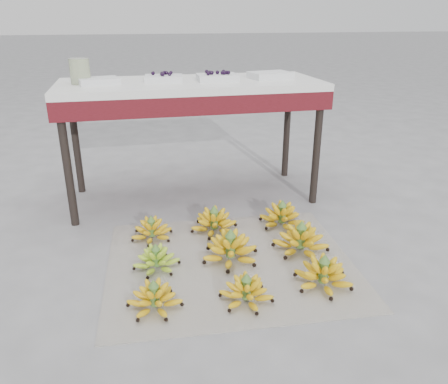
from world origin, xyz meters
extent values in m
plane|color=slate|center=(0.00, 0.00, 0.00)|extent=(60.00, 60.00, 0.00)
cube|color=white|center=(0.06, -0.03, 0.00)|extent=(1.31, 1.12, 0.01)
ellipsoid|color=yellow|center=(-0.35, -0.33, 0.04)|extent=(0.31, 0.31, 0.07)
ellipsoid|color=yellow|center=(-0.35, -0.33, 0.07)|extent=(0.22, 0.22, 0.05)
ellipsoid|color=yellow|center=(-0.35, -0.33, 0.10)|extent=(0.14, 0.14, 0.04)
cylinder|color=#4B742F|center=(-0.35, -0.33, 0.07)|extent=(0.04, 0.04, 0.10)
cone|color=#4B742F|center=(-0.35, -0.33, 0.13)|extent=(0.05, 0.05, 0.04)
ellipsoid|color=yellow|center=(0.05, -0.37, 0.04)|extent=(0.30, 0.30, 0.07)
ellipsoid|color=yellow|center=(0.05, -0.37, 0.07)|extent=(0.21, 0.21, 0.05)
ellipsoid|color=yellow|center=(0.05, -0.37, 0.10)|extent=(0.14, 0.14, 0.04)
cylinder|color=#4B742F|center=(0.05, -0.37, 0.07)|extent=(0.04, 0.04, 0.10)
cone|color=#4B742F|center=(0.05, -0.37, 0.13)|extent=(0.05, 0.05, 0.04)
ellipsoid|color=yellow|center=(0.44, -0.33, 0.05)|extent=(0.32, 0.32, 0.08)
ellipsoid|color=yellow|center=(0.44, -0.33, 0.08)|extent=(0.22, 0.22, 0.06)
ellipsoid|color=yellow|center=(0.44, -0.33, 0.12)|extent=(0.15, 0.15, 0.05)
cylinder|color=#4B742F|center=(0.44, -0.33, 0.08)|extent=(0.04, 0.04, 0.11)
cone|color=#4B742F|center=(0.44, -0.33, 0.15)|extent=(0.05, 0.05, 0.04)
ellipsoid|color=#71AE1D|center=(-0.31, -0.01, 0.04)|extent=(0.31, 0.31, 0.07)
ellipsoid|color=#71AE1D|center=(-0.31, -0.01, 0.07)|extent=(0.22, 0.22, 0.05)
ellipsoid|color=#71AE1D|center=(-0.31, -0.01, 0.10)|extent=(0.14, 0.14, 0.04)
cylinder|color=#4B742F|center=(-0.31, -0.01, 0.07)|extent=(0.04, 0.04, 0.09)
cone|color=#4B742F|center=(-0.31, -0.01, 0.13)|extent=(0.04, 0.04, 0.03)
ellipsoid|color=yellow|center=(0.07, -0.01, 0.05)|extent=(0.35, 0.35, 0.09)
ellipsoid|color=yellow|center=(0.07, -0.01, 0.09)|extent=(0.25, 0.25, 0.07)
ellipsoid|color=yellow|center=(0.07, -0.01, 0.13)|extent=(0.16, 0.16, 0.06)
cylinder|color=#4B742F|center=(0.07, -0.01, 0.09)|extent=(0.05, 0.05, 0.12)
cone|color=#4B742F|center=(0.07, -0.01, 0.17)|extent=(0.06, 0.06, 0.04)
ellipsoid|color=yellow|center=(0.46, 0.00, 0.05)|extent=(0.36, 0.36, 0.09)
ellipsoid|color=yellow|center=(0.46, 0.00, 0.09)|extent=(0.25, 0.25, 0.07)
ellipsoid|color=yellow|center=(0.46, 0.00, 0.12)|extent=(0.16, 0.16, 0.06)
cylinder|color=#4B742F|center=(0.46, 0.00, 0.09)|extent=(0.05, 0.05, 0.12)
cone|color=#4B742F|center=(0.46, 0.00, 0.17)|extent=(0.06, 0.06, 0.04)
ellipsoid|color=yellow|center=(-0.31, 0.32, 0.04)|extent=(0.26, 0.26, 0.07)
ellipsoid|color=yellow|center=(-0.31, 0.32, 0.07)|extent=(0.18, 0.18, 0.05)
ellipsoid|color=yellow|center=(-0.31, 0.32, 0.10)|extent=(0.12, 0.12, 0.04)
cylinder|color=#4B742F|center=(-0.31, 0.32, 0.07)|extent=(0.04, 0.04, 0.10)
cone|color=#4B742F|center=(-0.31, 0.32, 0.13)|extent=(0.05, 0.05, 0.04)
ellipsoid|color=yellow|center=(0.05, 0.33, 0.05)|extent=(0.30, 0.30, 0.08)
ellipsoid|color=yellow|center=(0.05, 0.33, 0.08)|extent=(0.21, 0.21, 0.06)
ellipsoid|color=yellow|center=(0.05, 0.33, 0.12)|extent=(0.14, 0.14, 0.05)
cylinder|color=#4B742F|center=(0.05, 0.33, 0.08)|extent=(0.04, 0.04, 0.11)
cone|color=#4B742F|center=(0.05, 0.33, 0.15)|extent=(0.05, 0.05, 0.04)
ellipsoid|color=yellow|center=(0.47, 0.32, 0.05)|extent=(0.28, 0.28, 0.08)
ellipsoid|color=yellow|center=(0.47, 0.32, 0.08)|extent=(0.19, 0.19, 0.06)
ellipsoid|color=yellow|center=(0.47, 0.32, 0.11)|extent=(0.13, 0.13, 0.05)
cylinder|color=#4B742F|center=(0.47, 0.32, 0.08)|extent=(0.04, 0.04, 0.11)
cone|color=#4B742F|center=(0.47, 0.32, 0.15)|extent=(0.05, 0.05, 0.04)
cylinder|color=black|center=(-0.76, 0.62, 0.38)|extent=(0.05, 0.05, 0.76)
cylinder|color=black|center=(0.80, 0.62, 0.38)|extent=(0.05, 0.05, 0.76)
cylinder|color=black|center=(-0.76, 1.18, 0.38)|extent=(0.05, 0.05, 0.76)
cylinder|color=black|center=(0.80, 1.18, 0.38)|extent=(0.05, 0.05, 0.76)
cube|color=maroon|center=(0.02, 0.90, 0.70)|extent=(1.67, 0.67, 0.11)
cube|color=white|center=(0.02, 0.90, 0.78)|extent=(1.67, 0.67, 0.04)
cube|color=silver|center=(-0.55, 0.88, 0.82)|extent=(0.27, 0.22, 0.04)
cube|color=silver|center=(-0.15, 0.91, 0.82)|extent=(0.25, 0.19, 0.04)
sphere|color=black|center=(-0.10, 0.94, 0.85)|extent=(0.02, 0.02, 0.02)
sphere|color=black|center=(-0.22, 0.93, 0.85)|extent=(0.02, 0.02, 0.02)
sphere|color=black|center=(-0.14, 0.95, 0.85)|extent=(0.02, 0.02, 0.02)
sphere|color=black|center=(-0.16, 0.91, 0.85)|extent=(0.02, 0.02, 0.02)
sphere|color=black|center=(-0.21, 0.95, 0.85)|extent=(0.02, 0.02, 0.02)
sphere|color=black|center=(-0.16, 0.86, 0.85)|extent=(0.02, 0.02, 0.02)
sphere|color=black|center=(-0.15, 0.94, 0.85)|extent=(0.02, 0.02, 0.02)
sphere|color=black|center=(-0.12, 0.87, 0.85)|extent=(0.02, 0.02, 0.02)
sphere|color=black|center=(-0.16, 0.88, 0.85)|extent=(0.02, 0.02, 0.02)
sphere|color=black|center=(-0.16, 0.89, 0.85)|extent=(0.02, 0.02, 0.02)
sphere|color=black|center=(-0.13, 0.94, 0.85)|extent=(0.02, 0.02, 0.02)
cube|color=silver|center=(0.19, 0.87, 0.82)|extent=(0.26, 0.19, 0.04)
sphere|color=black|center=(0.14, 0.87, 0.86)|extent=(0.02, 0.02, 0.02)
sphere|color=black|center=(0.14, 0.85, 0.86)|extent=(0.02, 0.02, 0.02)
sphere|color=black|center=(0.13, 0.92, 0.86)|extent=(0.02, 0.02, 0.02)
sphere|color=black|center=(0.25, 0.84, 0.86)|extent=(0.02, 0.02, 0.02)
sphere|color=black|center=(0.15, 0.85, 0.86)|extent=(0.02, 0.02, 0.02)
sphere|color=black|center=(0.24, 0.84, 0.86)|extent=(0.02, 0.02, 0.02)
sphere|color=black|center=(0.21, 0.84, 0.86)|extent=(0.02, 0.02, 0.02)
sphere|color=black|center=(0.23, 0.83, 0.86)|extent=(0.02, 0.02, 0.02)
sphere|color=black|center=(0.24, 0.90, 0.86)|extent=(0.02, 0.02, 0.02)
sphere|color=black|center=(0.12, 0.82, 0.86)|extent=(0.02, 0.02, 0.02)
sphere|color=black|center=(0.19, 0.86, 0.86)|extent=(0.02, 0.02, 0.02)
cube|color=silver|center=(0.55, 0.90, 0.82)|extent=(0.29, 0.23, 0.04)
cylinder|color=beige|center=(-0.65, 0.91, 0.88)|extent=(0.15, 0.15, 0.15)
camera|label=1|loc=(-0.40, -1.93, 1.19)|focal=35.00mm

